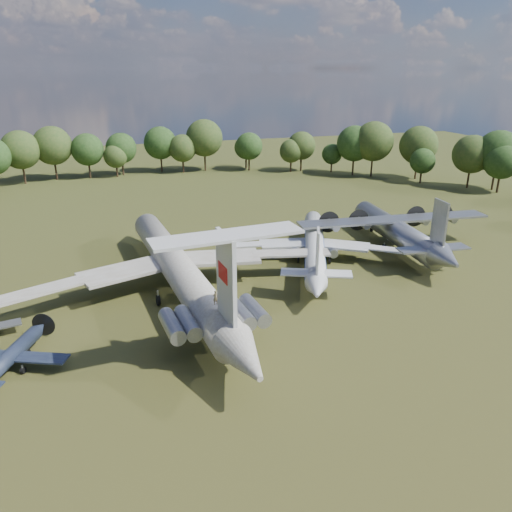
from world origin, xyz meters
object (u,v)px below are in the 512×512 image
object	(u,v)px
tu104_jet	(314,249)
small_prop_west	(9,361)
il62_airliner	(179,274)
person_on_il62	(215,297)
an12_transport	(395,234)

from	to	relation	value
tu104_jet	small_prop_west	distance (m)	45.70
il62_airliner	tu104_jet	size ratio (longest dim) A/B	1.43
il62_airliner	person_on_il62	world-z (taller)	person_on_il62
il62_airliner	an12_transport	size ratio (longest dim) A/B	1.57
tu104_jet	person_on_il62	bearing A→B (deg)	-110.83
person_on_il62	small_prop_west	bearing A→B (deg)	-20.75
small_prop_west	person_on_il62	distance (m)	21.53
il62_airliner	tu104_jet	bearing A→B (deg)	9.74
tu104_jet	an12_transport	distance (m)	15.74
an12_transport	small_prop_west	xyz separation A→B (m)	(-57.33, -20.35, -1.29)
il62_airliner	an12_transport	world-z (taller)	il62_airliner
il62_airliner	an12_transport	distance (m)	38.70
tu104_jet	person_on_il62	distance (m)	30.55
person_on_il62	il62_airliner	bearing A→B (deg)	-97.87
small_prop_west	il62_airliner	bearing A→B (deg)	57.77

